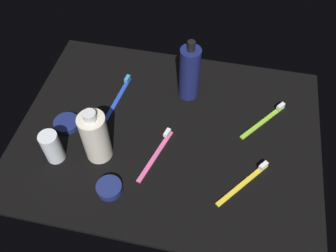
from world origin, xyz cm
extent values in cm
cube|color=black|center=(0.00, 0.00, -0.60)|extent=(84.00, 64.00, 1.20)
cylinder|color=navy|center=(2.97, 15.70, 8.62)|extent=(5.93, 5.93, 17.25)
cylinder|color=black|center=(2.97, 15.70, 18.65)|extent=(2.20, 2.20, 2.80)
cylinder|color=silver|center=(-16.50, -10.59, 7.47)|extent=(6.93, 6.93, 14.95)
cylinder|color=silver|center=(-16.50, -10.59, 16.05)|extent=(3.20, 3.20, 2.20)
cylinder|color=silver|center=(-27.48, -14.09, 4.79)|extent=(4.82, 4.82, 9.58)
cube|color=#E55999|center=(-1.65, -8.42, 0.45)|extent=(6.21, 17.61, 0.90)
cube|color=white|center=(0.46, -1.22, 1.50)|extent=(1.79, 2.80, 1.20)
cube|color=yellow|center=(21.86, -12.15, 0.45)|extent=(12.18, 14.80, 0.90)
cube|color=white|center=(26.54, -6.30, 1.50)|extent=(2.48, 2.72, 1.20)
cube|color=blue|center=(-17.40, 9.11, 0.45)|extent=(3.36, 18.01, 0.90)
cube|color=#338CCC|center=(-16.49, 16.56, 1.50)|extent=(1.41, 2.71, 1.20)
cube|color=#8CD133|center=(25.92, 9.19, 0.45)|extent=(12.10, 14.87, 0.90)
cube|color=white|center=(30.56, 15.07, 1.50)|extent=(2.47, 2.72, 1.20)
cylinder|color=navy|center=(-10.60, -20.52, 1.09)|extent=(6.45, 6.45, 2.17)
cylinder|color=navy|center=(-28.75, -3.47, 0.83)|extent=(7.19, 7.19, 1.65)
camera|label=1|loc=(12.08, -57.08, 80.27)|focal=37.72mm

